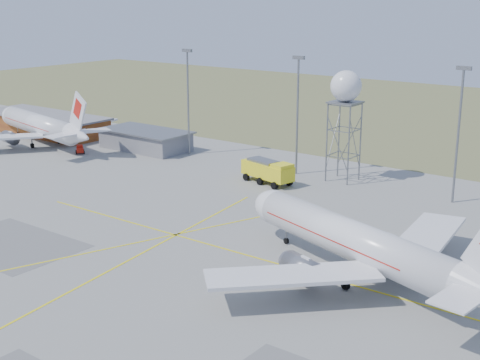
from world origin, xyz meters
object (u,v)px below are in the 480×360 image
Objects in this scene: airliner_main at (358,244)px; airliner_far at (42,126)px; fire_truck at (269,172)px; radar_tower at (345,120)px; baggage_tug at (80,150)px.

airliner_far is at bearing 4.45° from airliner_main.
airliner_main is 3.69× the size of fire_truck.
baggage_tug is at bearing -165.24° from radar_tower.
baggage_tug is (-42.40, -4.56, -1.27)m from fire_truck.
radar_tower is at bearing -156.67° from airliner_far.
airliner_main is at bearing -58.99° from radar_tower.
airliner_main reaches higher than airliner_far.
fire_truck is (-29.96, 26.00, -2.18)m from airliner_main.
airliner_main is 75.55m from baggage_tug.
radar_tower is 7.27× the size of baggage_tug.
baggage_tug is at bearing -161.05° from fire_truck.
radar_tower is 1.80× the size of fire_truck.
airliner_far is 2.05× the size of radar_tower.
airliner_main is 39.73m from fire_truck.
airliner_main is at bearing 20.65° from baggage_tug.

